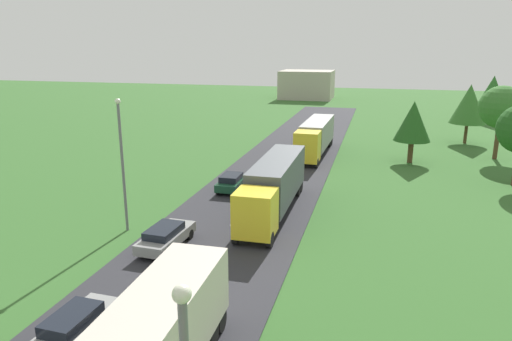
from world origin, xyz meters
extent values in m
cube|color=#2B2B30|center=(0.00, 24.50, 0.03)|extent=(10.00, 140.00, 0.06)
cube|color=white|center=(0.00, 17.15, 0.07)|extent=(0.16, 2.40, 0.01)
cube|color=white|center=(0.00, 24.43, 0.07)|extent=(0.16, 2.40, 0.01)
cube|color=white|center=(0.00, 31.37, 0.07)|extent=(0.16, 2.40, 0.01)
cube|color=white|center=(0.00, 38.39, 0.07)|extent=(0.16, 2.40, 0.01)
cube|color=white|center=(0.00, 45.97, 0.07)|extent=(0.16, 2.40, 0.01)
cube|color=white|center=(0.00, 52.71, 0.07)|extent=(0.16, 2.40, 0.01)
cube|color=white|center=(0.00, 59.60, 0.07)|extent=(0.16, 2.40, 0.01)
cube|color=white|center=(0.00, 66.24, 0.07)|extent=(0.16, 2.40, 0.01)
cube|color=white|center=(0.00, 73.36, 0.07)|extent=(0.16, 2.40, 0.01)
cube|color=white|center=(0.00, 79.52, 0.07)|extent=(0.16, 2.40, 0.01)
cube|color=beige|center=(2.25, 14.64, 2.23)|extent=(2.71, 9.32, 2.75)
cylinder|color=black|center=(3.24, 17.44, 0.56)|extent=(0.37, 1.01, 1.00)
cylinder|color=black|center=(1.14, 17.39, 0.56)|extent=(0.37, 1.01, 1.00)
cylinder|color=black|center=(3.21, 18.55, 0.56)|extent=(0.37, 1.01, 1.00)
cylinder|color=black|center=(1.11, 18.51, 0.56)|extent=(0.37, 1.01, 1.00)
cube|color=yellow|center=(2.29, 28.02, 1.96)|extent=(2.46, 2.47, 2.80)
cube|color=black|center=(2.29, 26.85, 2.46)|extent=(2.10, 0.11, 1.23)
cube|color=#4C5156|center=(2.24, 34.65, 2.35)|extent=(2.57, 10.12, 2.98)
cube|color=black|center=(2.24, 34.65, 0.66)|extent=(0.96, 9.60, 0.24)
cylinder|color=black|center=(3.34, 27.41, 0.56)|extent=(0.36, 1.00, 1.00)
cylinder|color=black|center=(1.24, 27.40, 0.56)|extent=(0.36, 1.00, 1.00)
cylinder|color=black|center=(3.27, 37.68, 0.56)|extent=(0.36, 1.00, 1.00)
cylinder|color=black|center=(1.17, 37.67, 0.56)|extent=(0.36, 1.00, 1.00)
cylinder|color=black|center=(3.27, 38.90, 0.56)|extent=(0.36, 1.00, 1.00)
cylinder|color=black|center=(1.17, 38.88, 0.56)|extent=(0.36, 1.00, 1.00)
cube|color=yellow|center=(2.50, 47.57, 2.07)|extent=(2.49, 2.55, 3.02)
cube|color=black|center=(2.47, 46.38, 2.61)|extent=(2.10, 0.15, 1.33)
cube|color=gray|center=(2.64, 54.25, 2.29)|extent=(2.72, 10.22, 2.87)
cube|color=black|center=(2.64, 54.25, 0.66)|extent=(1.11, 9.68, 0.24)
cylinder|color=black|center=(3.53, 46.92, 0.56)|extent=(0.37, 1.01, 1.00)
cylinder|color=black|center=(1.43, 46.97, 0.56)|extent=(0.37, 1.01, 1.00)
cylinder|color=black|center=(3.76, 57.28, 0.56)|extent=(0.37, 1.01, 1.00)
cylinder|color=black|center=(1.66, 57.32, 0.56)|extent=(0.37, 1.01, 1.00)
cylinder|color=black|center=(3.79, 58.50, 0.56)|extent=(0.37, 1.01, 1.00)
cylinder|color=black|center=(1.69, 58.54, 0.56)|extent=(0.37, 1.01, 1.00)
cube|color=gray|center=(-2.24, 16.38, 0.67)|extent=(1.86, 4.39, 0.58)
cube|color=black|center=(-2.25, 16.17, 1.21)|extent=(1.52, 2.48, 0.51)
cylinder|color=black|center=(-2.94, 17.88, 0.38)|extent=(0.24, 0.65, 0.64)
cylinder|color=black|center=(-1.44, 17.83, 0.38)|extent=(0.24, 0.65, 0.64)
cube|color=gray|center=(-2.70, 25.83, 0.69)|extent=(2.04, 4.66, 0.62)
cube|color=black|center=(-2.71, 25.60, 1.23)|extent=(1.66, 2.63, 0.46)
cylinder|color=black|center=(-3.45, 27.42, 0.38)|extent=(0.25, 0.65, 0.64)
cylinder|color=black|center=(-1.82, 27.35, 0.38)|extent=(0.25, 0.65, 0.64)
cylinder|color=black|center=(-3.59, 24.31, 0.38)|extent=(0.25, 0.65, 0.64)
cylinder|color=black|center=(-1.96, 24.24, 0.38)|extent=(0.25, 0.65, 0.64)
cube|color=#19472D|center=(-2.35, 37.76, 0.69)|extent=(1.81, 3.96, 0.62)
cube|color=black|center=(-2.34, 37.57, 1.25)|extent=(1.51, 2.22, 0.49)
cylinder|color=black|center=(-3.14, 39.10, 0.38)|extent=(0.22, 0.64, 0.64)
cylinder|color=black|center=(-1.56, 39.11, 0.38)|extent=(0.22, 0.64, 0.64)
cylinder|color=black|center=(-3.13, 36.42, 0.38)|extent=(0.22, 0.64, 0.64)
cylinder|color=black|center=(-1.55, 36.43, 0.38)|extent=(0.22, 0.64, 0.64)
sphere|color=silver|center=(6.01, 8.89, 7.63)|extent=(0.36, 0.36, 0.36)
cylinder|color=slate|center=(-6.47, 27.76, 4.22)|extent=(0.18, 0.18, 8.43)
sphere|color=silver|center=(-6.47, 27.76, 8.55)|extent=(0.36, 0.36, 0.36)
cylinder|color=#513823|center=(19.96, 64.16, 1.26)|extent=(0.39, 0.39, 2.53)
cone|color=#38702D|center=(19.96, 64.16, 4.93)|extent=(4.37, 4.37, 4.81)
cylinder|color=#513823|center=(12.72, 52.02, 1.16)|extent=(0.54, 0.54, 2.32)
cone|color=#23561E|center=(12.72, 52.02, 4.37)|extent=(3.73, 3.73, 4.11)
cylinder|color=#513823|center=(26.44, 83.01, 1.22)|extent=(0.36, 0.36, 2.44)
cone|color=#2D6628|center=(26.44, 83.01, 4.89)|extent=(4.45, 4.45, 4.89)
cylinder|color=#513823|center=(21.71, 55.95, 1.97)|extent=(0.47, 0.47, 3.93)
sphere|color=#38702D|center=(21.71, 55.95, 5.62)|extent=(4.51, 4.51, 4.51)
cube|color=#B2A899|center=(-7.12, 109.73, 3.16)|extent=(11.76, 10.11, 6.32)
camera|label=1|loc=(9.17, 2.08, 11.91)|focal=32.58mm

